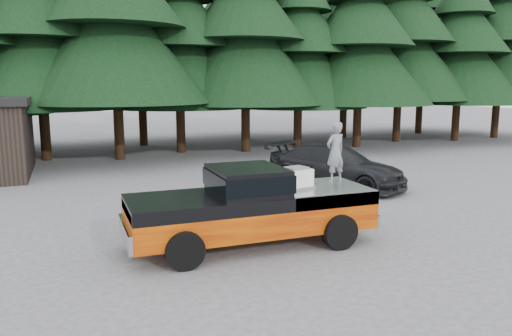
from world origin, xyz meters
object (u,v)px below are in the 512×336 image
object	(u,v)px
pickup_truck	(251,219)
parked_car	(336,166)
air_compressor	(296,179)
man_on_bed	(335,152)

from	to	relation	value
pickup_truck	parked_car	size ratio (longest dim) A/B	1.12
air_compressor	man_on_bed	size ratio (longest dim) A/B	0.43
parked_car	pickup_truck	bearing A→B (deg)	-167.12
man_on_bed	air_compressor	bearing A→B (deg)	1.42
pickup_truck	parked_car	bearing A→B (deg)	44.72
pickup_truck	parked_car	world-z (taller)	parked_car
air_compressor	parked_car	bearing A→B (deg)	38.03
man_on_bed	parked_car	xyz separation A→B (m)	(2.91, 4.98, -1.33)
air_compressor	pickup_truck	bearing A→B (deg)	164.03
pickup_truck	man_on_bed	size ratio (longest dim) A/B	3.84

